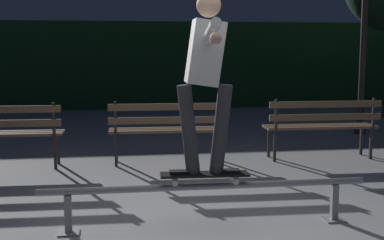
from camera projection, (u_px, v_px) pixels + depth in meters
ground_plane at (208, 231)px, 4.66m from camera, size 90.00×90.00×0.00m
hedge_backdrop at (142, 65)px, 14.39m from camera, size 24.00×1.20×2.26m
grind_rail at (206, 193)px, 4.73m from camera, size 2.91×0.18×0.40m
skateboard at (205, 175)px, 4.71m from camera, size 0.79×0.24×0.09m
skateboarder at (205, 68)px, 4.58m from camera, size 0.62×1.41×1.56m
park_bench_leftmost at (0, 129)px, 6.96m from camera, size 1.61×0.46×0.88m
park_bench_left_center at (168, 125)px, 7.28m from camera, size 1.61×0.46×0.88m
park_bench_right_center at (322, 122)px, 7.60m from camera, size 1.61×0.46×0.88m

